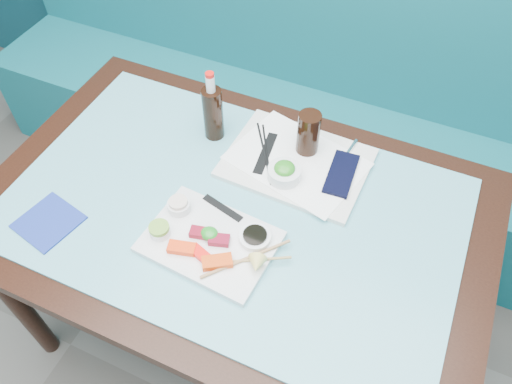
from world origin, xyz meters
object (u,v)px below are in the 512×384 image
at_px(dining_table, 234,226).
at_px(serving_tray, 297,163).
at_px(sashimi_plate, 210,242).
at_px(cola_glass, 308,133).
at_px(seaweed_bowl, 284,173).
at_px(booth_bench, 321,119).
at_px(blue_napkin, 49,222).
at_px(cola_bottle_body, 213,114).

relative_size(dining_table, serving_tray, 3.46).
distance_m(dining_table, sashimi_plate, 0.16).
bearing_deg(cola_glass, seaweed_bowl, -98.75).
relative_size(sashimi_plate, cola_glass, 2.41).
xyz_separation_m(booth_bench, dining_table, (0.00, -0.84, 0.29)).
bearing_deg(blue_napkin, dining_table, 30.04).
distance_m(serving_tray, seaweed_bowl, 0.08).
relative_size(sashimi_plate, blue_napkin, 2.25).
bearing_deg(seaweed_bowl, blue_napkin, -143.11).
bearing_deg(sashimi_plate, blue_napkin, -160.40).
height_order(cola_glass, cola_bottle_body, cola_bottle_body).
bearing_deg(dining_table, sashimi_plate, -90.96).
xyz_separation_m(cola_bottle_body, blue_napkin, (-0.25, -0.48, -0.08)).
relative_size(serving_tray, seaweed_bowl, 4.27).
xyz_separation_m(booth_bench, cola_glass, (0.11, -0.57, 0.47)).
distance_m(serving_tray, cola_bottle_body, 0.29).
bearing_deg(sashimi_plate, cola_bottle_body, 119.57).
height_order(serving_tray, blue_napkin, serving_tray).
height_order(sashimi_plate, serving_tray, sashimi_plate).
bearing_deg(booth_bench, seaweed_bowl, -82.43).
bearing_deg(dining_table, blue_napkin, -149.96).
distance_m(booth_bench, sashimi_plate, 1.05).
height_order(cola_glass, blue_napkin, cola_glass).
xyz_separation_m(serving_tray, cola_glass, (0.01, 0.05, 0.08)).
bearing_deg(blue_napkin, seaweed_bowl, 36.89).
xyz_separation_m(dining_table, blue_napkin, (-0.43, -0.25, 0.09)).
height_order(seaweed_bowl, cola_bottle_body, cola_bottle_body).
height_order(seaweed_bowl, cola_glass, cola_glass).
relative_size(serving_tray, cola_bottle_body, 2.36).
xyz_separation_m(dining_table, cola_glass, (0.11, 0.27, 0.17)).
xyz_separation_m(booth_bench, seaweed_bowl, (0.09, -0.70, 0.42)).
height_order(dining_table, cola_glass, cola_glass).
bearing_deg(seaweed_bowl, sashimi_plate, -109.07).
bearing_deg(blue_napkin, sashimi_plate, 15.29).
distance_m(cola_glass, cola_bottle_body, 0.29).
bearing_deg(dining_table, seaweed_bowl, 57.11).
distance_m(booth_bench, cola_glass, 0.74).
xyz_separation_m(seaweed_bowl, cola_bottle_body, (-0.27, 0.09, 0.05)).
relative_size(sashimi_plate, seaweed_bowl, 3.47).
xyz_separation_m(booth_bench, blue_napkin, (-0.43, -1.09, 0.39)).
height_order(sashimi_plate, blue_napkin, sashimi_plate).
relative_size(serving_tray, cola_glass, 2.97).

